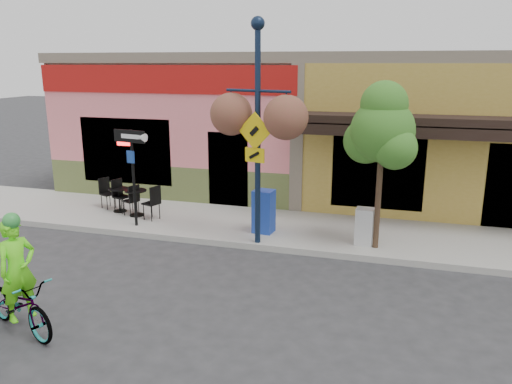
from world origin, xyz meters
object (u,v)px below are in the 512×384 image
(cyclist_rider, at_px, (20,284))
(street_tree, at_px, (380,166))
(one_way_sign, at_px, (134,179))
(lamp_post, at_px, (258,135))
(bicycle, at_px, (20,304))
(newspaper_box_blue, at_px, (264,211))
(building, at_px, (349,121))
(newspaper_box_grey, at_px, (364,226))

(cyclist_rider, relative_size, street_tree, 0.44)
(one_way_sign, bearing_deg, street_tree, 11.76)
(cyclist_rider, xyz_separation_m, lamp_post, (2.59, 4.64, 1.84))
(one_way_sign, bearing_deg, bicycle, -71.17)
(one_way_sign, bearing_deg, newspaper_box_blue, 17.99)
(building, xyz_separation_m, one_way_sign, (-4.67, -6.52, -0.86))
(cyclist_rider, relative_size, one_way_sign, 0.67)
(lamp_post, xyz_separation_m, newspaper_box_grey, (2.39, 0.57, -2.09))
(bicycle, bearing_deg, newspaper_box_grey, -23.31)
(cyclist_rider, bearing_deg, bicycle, 110.73)
(bicycle, relative_size, lamp_post, 0.36)
(building, relative_size, cyclist_rider, 11.03)
(bicycle, relative_size, street_tree, 0.48)
(cyclist_rider, xyz_separation_m, newspaper_box_grey, (4.98, 5.20, -0.25))
(building, relative_size, bicycle, 10.05)
(building, height_order, cyclist_rider, building)
(building, distance_m, newspaper_box_grey, 6.59)
(building, distance_m, street_tree, 6.56)
(lamp_post, height_order, newspaper_box_grey, lamp_post)
(one_way_sign, distance_m, newspaper_box_grey, 5.79)
(lamp_post, relative_size, one_way_sign, 2.03)
(building, relative_size, one_way_sign, 7.37)
(building, height_order, street_tree, building)
(newspaper_box_grey, bearing_deg, building, 102.96)
(building, distance_m, cyclist_rider, 12.22)
(lamp_post, bearing_deg, building, 93.66)
(building, distance_m, newspaper_box_blue, 6.46)
(building, bearing_deg, newspaper_box_grey, -80.37)
(building, distance_m, bicycle, 12.28)
(one_way_sign, relative_size, newspaper_box_grey, 2.89)
(bicycle, distance_m, cyclist_rider, 0.35)
(cyclist_rider, bearing_deg, one_way_sign, 29.35)
(one_way_sign, xyz_separation_m, newspaper_box_grey, (5.73, 0.24, -0.81))
(bicycle, bearing_deg, cyclist_rider, -69.27)
(building, bearing_deg, one_way_sign, -125.57)
(bicycle, height_order, newspaper_box_grey, newspaper_box_grey)
(street_tree, bearing_deg, cyclist_rider, -136.05)
(cyclist_rider, bearing_deg, building, 1.91)
(newspaper_box_grey, relative_size, street_tree, 0.23)
(lamp_post, bearing_deg, street_tree, 23.74)
(lamp_post, bearing_deg, cyclist_rider, -104.62)
(lamp_post, bearing_deg, bicycle, -105.09)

